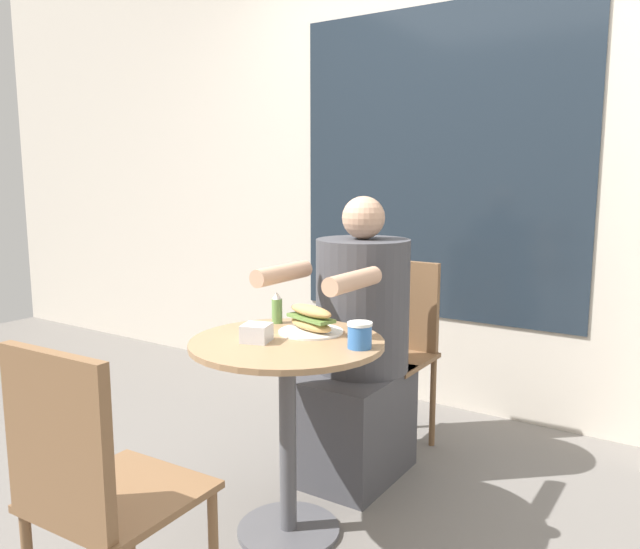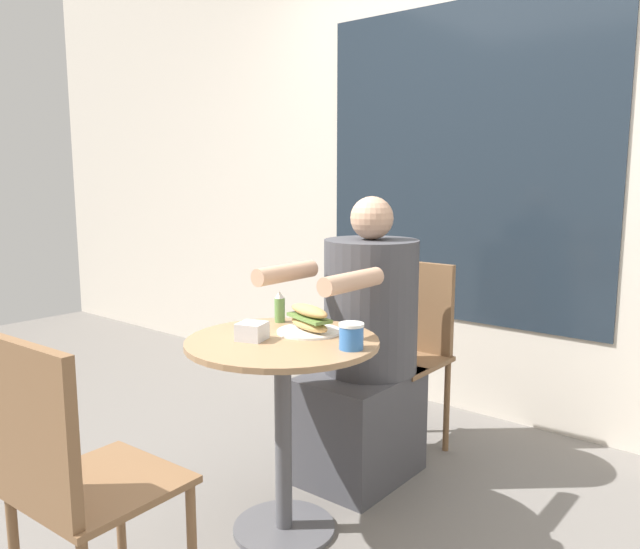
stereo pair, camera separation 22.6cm
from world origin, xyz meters
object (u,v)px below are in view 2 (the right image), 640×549
object	(u,v)px
condiment_bottle	(280,307)
drink_cup	(351,336)
sandwich_on_plate	(309,321)
cafe_table	(283,393)
seated_diner	(365,359)
empty_chair_across	(68,470)
diner_chair	(409,339)

from	to	relation	value
condiment_bottle	drink_cup	bearing A→B (deg)	-16.49
sandwich_on_plate	condiment_bottle	bearing A→B (deg)	165.31
cafe_table	seated_diner	bearing A→B (deg)	93.86
empty_chair_across	drink_cup	world-z (taller)	empty_chair_across
cafe_table	empty_chair_across	bearing A→B (deg)	-91.69
diner_chair	drink_cup	world-z (taller)	diner_chair
seated_diner	sandwich_on_plate	xyz separation A→B (m)	(0.05, -0.41, 0.24)
cafe_table	sandwich_on_plate	distance (m)	0.27
empty_chair_across	drink_cup	size ratio (longest dim) A/B	10.14
diner_chair	sandwich_on_plate	world-z (taller)	diner_chair
diner_chair	drink_cup	xyz separation A→B (m)	(0.29, -0.84, 0.23)
sandwich_on_plate	condiment_bottle	xyz separation A→B (m)	(-0.19, 0.05, 0.02)
diner_chair	seated_diner	size ratio (longest dim) A/B	0.74
empty_chair_across	condiment_bottle	size ratio (longest dim) A/B	7.26
sandwich_on_plate	drink_cup	xyz separation A→B (m)	(0.25, -0.08, 0.00)
diner_chair	drink_cup	bearing A→B (deg)	108.58
cafe_table	condiment_bottle	size ratio (longest dim) A/B	5.92
cafe_table	empty_chair_across	size ratio (longest dim) A/B	0.82
diner_chair	empty_chair_across	world-z (taller)	same
drink_cup	condiment_bottle	world-z (taller)	condiment_bottle
cafe_table	diner_chair	world-z (taller)	diner_chair
cafe_table	drink_cup	bearing A→B (deg)	11.24
empty_chair_across	sandwich_on_plate	world-z (taller)	empty_chair_across
empty_chair_across	sandwich_on_plate	xyz separation A→B (m)	(0.03, 0.91, 0.23)
condiment_bottle	sandwich_on_plate	bearing A→B (deg)	-14.69
seated_diner	empty_chair_across	bearing A→B (deg)	89.82
sandwich_on_plate	drink_cup	bearing A→B (deg)	-17.86
sandwich_on_plate	condiment_bottle	distance (m)	0.20
empty_chair_across	condiment_bottle	bearing A→B (deg)	96.72
cafe_table	condiment_bottle	world-z (taller)	condiment_bottle
cafe_table	condiment_bottle	distance (m)	0.36
cafe_table	seated_diner	distance (m)	0.54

